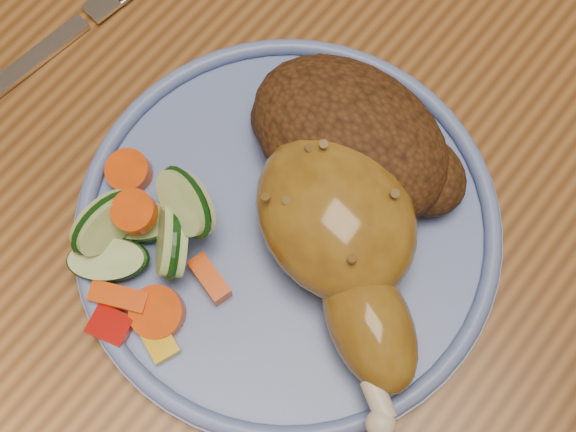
% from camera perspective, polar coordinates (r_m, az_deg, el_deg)
% --- Properties ---
extents(ground, '(4.00, 4.00, 0.00)m').
position_cam_1_polar(ground, '(1.21, 3.63, -12.41)').
color(ground, brown).
rests_on(ground, ground).
extents(dining_table, '(0.90, 1.40, 0.75)m').
position_cam_1_polar(dining_table, '(0.55, 7.73, -2.91)').
color(dining_table, brown).
rests_on(dining_table, ground).
extents(plate, '(0.24, 0.24, 0.01)m').
position_cam_1_polar(plate, '(0.46, -0.00, -0.90)').
color(plate, '#5C72B5').
rests_on(plate, dining_table).
extents(plate_rim, '(0.24, 0.24, 0.01)m').
position_cam_1_polar(plate_rim, '(0.45, -0.00, -0.44)').
color(plate_rim, '#5C72B5').
rests_on(plate_rim, plate).
extents(chicken_leg, '(0.16, 0.14, 0.05)m').
position_cam_1_polar(chicken_leg, '(0.43, 4.00, -1.73)').
color(chicken_leg, olive).
rests_on(chicken_leg, plate).
extents(rice_pilaf, '(0.13, 0.09, 0.05)m').
position_cam_1_polar(rice_pilaf, '(0.46, 4.70, 5.36)').
color(rice_pilaf, '#462711').
rests_on(rice_pilaf, plate).
extents(vegetable_pile, '(0.11, 0.11, 0.05)m').
position_cam_1_polar(vegetable_pile, '(0.44, -10.34, -1.49)').
color(vegetable_pile, '#A50A05').
rests_on(vegetable_pile, plate).
extents(fork, '(0.03, 0.16, 0.00)m').
position_cam_1_polar(fork, '(0.54, -16.71, 11.37)').
color(fork, silver).
rests_on(fork, dining_table).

